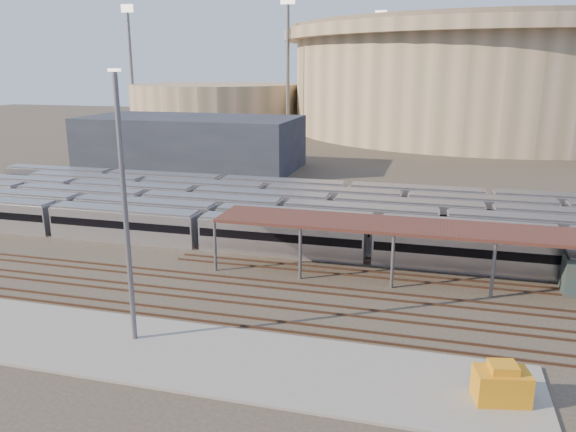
{
  "coord_description": "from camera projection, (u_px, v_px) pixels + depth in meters",
  "views": [
    {
      "loc": [
        12.47,
        -47.22,
        19.48
      ],
      "look_at": [
        -3.5,
        12.0,
        3.13
      ],
      "focal_mm": 35.0,
      "sensor_mm": 36.0,
      "label": 1
    }
  ],
  "objects": [
    {
      "name": "floodlight_0",
      "position": [
        288.0,
        62.0,
        157.06
      ],
      "size": [
        4.0,
        1.0,
        38.4
      ],
      "color": "#5E5E63",
      "rests_on": "ground"
    },
    {
      "name": "secondary_arena",
      "position": [
        217.0,
        105.0,
        186.78
      ],
      "size": [
        56.0,
        56.0,
        14.0
      ],
      "primitive_type": "cylinder",
      "color": "tan",
      "rests_on": "ground"
    },
    {
      "name": "subway_trains",
      "position": [
        352.0,
        217.0,
        68.31
      ],
      "size": [
        125.97,
        23.9,
        3.6
      ],
      "color": "silver",
      "rests_on": "ground"
    },
    {
      "name": "yard_light_pole",
      "position": [
        125.0,
        211.0,
        38.7
      ],
      "size": [
        0.82,
        0.36,
        19.17
      ],
      "color": "#5E5E63",
      "rests_on": "apron"
    },
    {
      "name": "apron",
      "position": [
        168.0,
        351.0,
        39.45
      ],
      "size": [
        50.0,
        9.0,
        0.2
      ],
      "primitive_type": "cube",
      "color": "gray",
      "rests_on": "ground"
    },
    {
      "name": "stadium",
      "position": [
        486.0,
        77.0,
        172.28
      ],
      "size": [
        124.0,
        124.0,
        32.5
      ],
      "color": "tan",
      "rests_on": "ground"
    },
    {
      "name": "inspection_shed",
      "position": [
        545.0,
        238.0,
        49.12
      ],
      "size": [
        60.3,
        6.0,
        5.3
      ],
      "color": "#5E5E63",
      "rests_on": "ground"
    },
    {
      "name": "empty_tracks",
      "position": [
        276.0,
        303.0,
        47.52
      ],
      "size": [
        170.0,
        9.62,
        0.18
      ],
      "color": "#4C3323",
      "rests_on": "ground"
    },
    {
      "name": "ground",
      "position": [
        291.0,
        283.0,
        52.21
      ],
      "size": [
        420.0,
        420.0,
        0.0
      ],
      "primitive_type": "plane",
      "color": "#383026",
      "rests_on": "ground"
    },
    {
      "name": "floodlight_3",
      "position": [
        379.0,
        63.0,
        198.67
      ],
      "size": [
        4.0,
        1.0,
        38.4
      ],
      "color": "#5E5E63",
      "rests_on": "ground"
    },
    {
      "name": "service_building",
      "position": [
        191.0,
        142.0,
        111.03
      ],
      "size": [
        42.0,
        20.0,
        10.0
      ],
      "primitive_type": "cube",
      "color": "#1E232D",
      "rests_on": "ground"
    },
    {
      "name": "yellow_equipment",
      "position": [
        501.0,
        386.0,
        33.25
      ],
      "size": [
        3.45,
        2.55,
        1.95
      ],
      "primitive_type": "cube",
      "rotation": [
        0.0,
        0.0,
        0.2
      ],
      "color": "#C27A12",
      "rests_on": "apron"
    },
    {
      "name": "floodlight_1",
      "position": [
        131.0,
        63.0,
        180.22
      ],
      "size": [
        4.0,
        1.0,
        38.4
      ],
      "color": "#5E5E63",
      "rests_on": "ground"
    }
  ]
}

